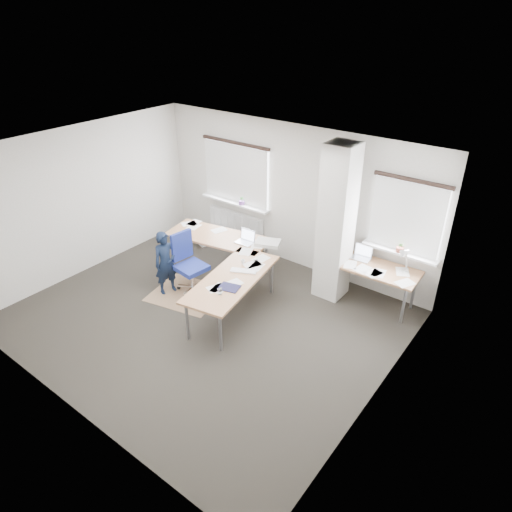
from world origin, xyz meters
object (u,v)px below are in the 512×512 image
Objects in this scene: desk_main at (228,257)px; person at (166,263)px; task_chair at (191,275)px; desk_side at (378,270)px.

person is at bearing -150.64° from desk_main.
desk_main is 2.51× the size of task_chair.
task_chair is (-2.87, -1.62, -0.37)m from desk_side.
desk_main is 1.11m from person.
desk_side is at bearing 17.42° from desk_main.
person reaches higher than desk_main.
task_chair is at bearing -152.53° from desk_side.
desk_side reaches higher than desk_main.
task_chair is at bearing -28.93° from person.
desk_side reaches higher than task_chair.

